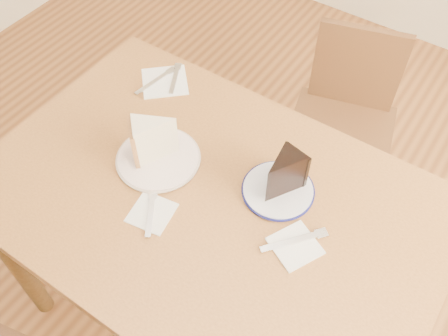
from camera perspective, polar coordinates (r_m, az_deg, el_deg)
ground at (r=1.96m, az=-1.22°, el=-15.93°), size 4.00×4.00×0.00m
table at (r=1.37m, az=-1.68°, el=-5.74°), size 1.20×0.80×0.75m
chair_far at (r=1.96m, az=13.43°, el=5.24°), size 0.47×0.47×0.77m
plate_cream at (r=1.37m, az=-7.51°, el=1.06°), size 0.22×0.22×0.01m
plate_navy at (r=1.30m, az=6.19°, el=-2.55°), size 0.18×0.18×0.01m
carrot_cake at (r=1.33m, az=-7.68°, el=3.26°), size 0.14×0.14×0.11m
chocolate_cake at (r=1.26m, az=6.49°, el=-1.08°), size 0.10×0.12×0.11m
napkin_cream at (r=1.28m, az=-8.26°, el=-5.08°), size 0.12×0.12×0.00m
napkin_navy at (r=1.23m, az=8.12°, el=-8.79°), size 0.14×0.14×0.00m
napkin_spare at (r=1.59m, az=-6.79°, el=9.78°), size 0.19×0.19×0.00m
fork_cream at (r=1.27m, az=-8.37°, el=-5.13°), size 0.09×0.12×0.00m
knife_navy at (r=1.23m, az=7.95°, el=-8.25°), size 0.12×0.14×0.00m
fork_spare at (r=1.59m, az=-5.65°, el=10.13°), size 0.08×0.13×0.00m
knife_spare at (r=1.59m, az=-7.87°, el=9.82°), size 0.04×0.16×0.00m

